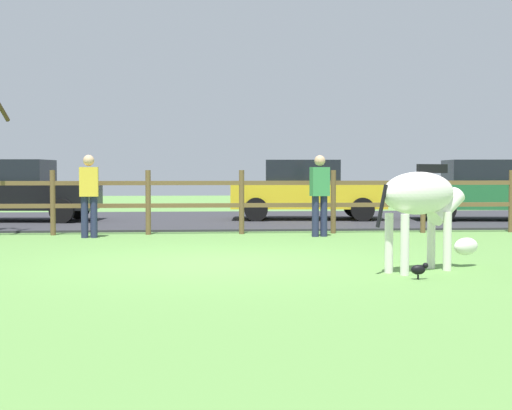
{
  "coord_description": "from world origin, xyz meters",
  "views": [
    {
      "loc": [
        -0.31,
        -10.8,
        1.32
      ],
      "look_at": [
        0.62,
        0.65,
        0.8
      ],
      "focal_mm": 53.06,
      "sensor_mm": 36.0,
      "label": 1
    }
  ],
  "objects_px": {
    "parked_car_black": "(16,190)",
    "parked_car_yellow": "(306,189)",
    "zebra": "(423,201)",
    "visitor_right_of_tree": "(320,192)",
    "crow_on_grass": "(419,269)",
    "parked_car_green": "(488,189)",
    "visitor_left_of_tree": "(89,192)"
  },
  "relations": [
    {
      "from": "visitor_left_of_tree",
      "to": "zebra",
      "type": "bearing_deg",
      "value": -46.94
    },
    {
      "from": "crow_on_grass",
      "to": "visitor_right_of_tree",
      "type": "distance_m",
      "value": 6.12
    },
    {
      "from": "zebra",
      "to": "visitor_left_of_tree",
      "type": "relative_size",
      "value": 1.05
    },
    {
      "from": "zebra",
      "to": "visitor_right_of_tree",
      "type": "distance_m",
      "value": 5.35
    },
    {
      "from": "zebra",
      "to": "visitor_left_of_tree",
      "type": "xyz_separation_m",
      "value": [
        -5.08,
        5.43,
        -0.02
      ]
    },
    {
      "from": "parked_car_black",
      "to": "visitor_right_of_tree",
      "type": "xyz_separation_m",
      "value": [
        7.05,
        -4.66,
        0.06
      ]
    },
    {
      "from": "parked_car_yellow",
      "to": "visitor_right_of_tree",
      "type": "relative_size",
      "value": 2.52
    },
    {
      "from": "visitor_right_of_tree",
      "to": "parked_car_black",
      "type": "bearing_deg",
      "value": 146.52
    },
    {
      "from": "parked_car_black",
      "to": "visitor_right_of_tree",
      "type": "bearing_deg",
      "value": -33.48
    },
    {
      "from": "zebra",
      "to": "parked_car_yellow",
      "type": "distance_m",
      "value": 10.08
    },
    {
      "from": "crow_on_grass",
      "to": "visitor_left_of_tree",
      "type": "xyz_separation_m",
      "value": [
        -4.8,
        6.16,
        0.78
      ]
    },
    {
      "from": "parked_car_black",
      "to": "parked_car_green",
      "type": "xyz_separation_m",
      "value": [
        12.17,
        -0.57,
        0.0
      ]
    },
    {
      "from": "crow_on_grass",
      "to": "parked_car_yellow",
      "type": "bearing_deg",
      "value": 88.89
    },
    {
      "from": "zebra",
      "to": "visitor_right_of_tree",
      "type": "relative_size",
      "value": 1.05
    },
    {
      "from": "zebra",
      "to": "crow_on_grass",
      "type": "bearing_deg",
      "value": -110.27
    },
    {
      "from": "zebra",
      "to": "parked_car_green",
      "type": "bearing_deg",
      "value": 63.84
    },
    {
      "from": "crow_on_grass",
      "to": "zebra",
      "type": "bearing_deg",
      "value": 69.73
    },
    {
      "from": "parked_car_green",
      "to": "visitor_left_of_tree",
      "type": "distance_m",
      "value": 10.49
    },
    {
      "from": "parked_car_black",
      "to": "visitor_right_of_tree",
      "type": "distance_m",
      "value": 8.45
    },
    {
      "from": "crow_on_grass",
      "to": "parked_car_green",
      "type": "distance_m",
      "value": 11.3
    },
    {
      "from": "visitor_right_of_tree",
      "to": "parked_car_yellow",
      "type": "bearing_deg",
      "value": 84.89
    },
    {
      "from": "crow_on_grass",
      "to": "parked_car_yellow",
      "type": "xyz_separation_m",
      "value": [
        0.21,
        10.82,
        0.72
      ]
    },
    {
      "from": "visitor_right_of_tree",
      "to": "parked_car_green",
      "type": "bearing_deg",
      "value": 38.66
    },
    {
      "from": "visitor_left_of_tree",
      "to": "crow_on_grass",
      "type": "bearing_deg",
      "value": -52.07
    },
    {
      "from": "zebra",
      "to": "parked_car_black",
      "type": "distance_m",
      "value": 12.52
    },
    {
      "from": "parked_car_black",
      "to": "parked_car_yellow",
      "type": "distance_m",
      "value": 7.48
    },
    {
      "from": "parked_car_yellow",
      "to": "crow_on_grass",
      "type": "bearing_deg",
      "value": -91.11
    },
    {
      "from": "zebra",
      "to": "parked_car_green",
      "type": "height_order",
      "value": "parked_car_green"
    },
    {
      "from": "crow_on_grass",
      "to": "parked_car_yellow",
      "type": "height_order",
      "value": "parked_car_yellow"
    },
    {
      "from": "parked_car_black",
      "to": "visitor_right_of_tree",
      "type": "relative_size",
      "value": 2.52
    },
    {
      "from": "parked_car_yellow",
      "to": "visitor_right_of_tree",
      "type": "xyz_separation_m",
      "value": [
        -0.43,
        -4.75,
        0.06
      ]
    },
    {
      "from": "zebra",
      "to": "crow_on_grass",
      "type": "xyz_separation_m",
      "value": [
        -0.27,
        -0.73,
        -0.8
      ]
    }
  ]
}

